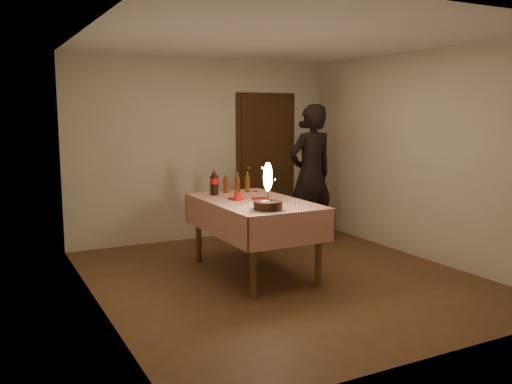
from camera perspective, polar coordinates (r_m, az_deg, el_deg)
ground at (r=6.16m, az=2.75°, el=-8.98°), size 4.00×4.50×0.01m
room_shell at (r=5.96m, az=2.78°, el=6.62°), size 4.04×4.54×2.62m
dining_table at (r=6.16m, az=-0.21°, el=-1.90°), size 1.02×1.72×0.85m
birthday_cake at (r=5.50m, az=1.26°, el=-0.79°), size 0.37×0.37×0.49m
red_plate at (r=6.23m, az=0.46°, el=-0.71°), size 0.22×0.22×0.01m
red_cup at (r=6.11m, az=-1.93°, el=-0.46°), size 0.08×0.08×0.10m
clear_cup at (r=6.23m, az=-0.09°, el=-0.33°), size 0.07×0.07×0.09m
napkin_stack at (r=6.20m, az=-2.07°, el=-0.70°), size 0.15×0.15×0.02m
cola_bottle at (r=6.52m, az=-4.42°, el=1.00°), size 0.10×0.10×0.32m
amber_bottle_left at (r=6.69m, az=-3.20°, el=0.91°), size 0.06×0.06×0.25m
amber_bottle_right at (r=6.76m, az=-0.90°, el=1.00°), size 0.06×0.06×0.25m
amber_bottle_mid at (r=6.73m, az=-1.96°, el=0.96°), size 0.06×0.06×0.25m
photographer at (r=7.61m, az=5.79°, el=1.86°), size 0.75×0.53×1.95m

